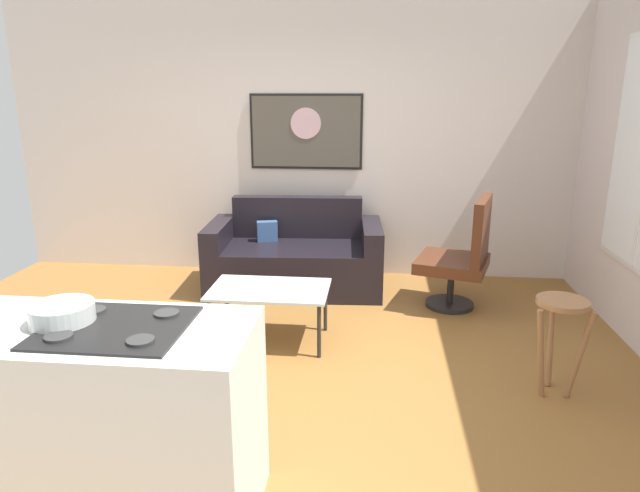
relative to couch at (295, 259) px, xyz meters
name	(u,v)px	position (x,y,z in m)	size (l,w,h in m)	color
ground	(276,383)	(0.14, -1.86, -0.32)	(6.40, 6.40, 0.04)	brown
back_wall	(315,140)	(0.14, 0.57, 1.10)	(6.40, 0.05, 2.80)	beige
couch	(295,259)	(0.00, 0.00, 0.00)	(1.72, 0.96, 0.86)	black
coffee_table	(270,293)	(-0.01, -1.25, 0.10)	(0.90, 0.57, 0.44)	silver
armchair	(463,256)	(1.55, -0.38, 0.19)	(0.74, 0.76, 1.01)	black
bar_stool	(561,321)	(1.95, -1.83, 0.20)	(0.36, 0.36, 0.64)	#986742
kitchen_counter	(57,419)	(-0.62, -3.12, 0.16)	(1.79, 0.63, 0.94)	silver
mixing_bowl	(62,314)	(-0.54, -3.10, 0.66)	(0.27, 0.27, 0.09)	silver
wall_painting	(306,132)	(0.05, 0.53, 1.19)	(1.15, 0.03, 0.75)	black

